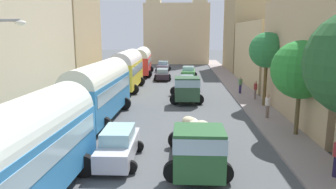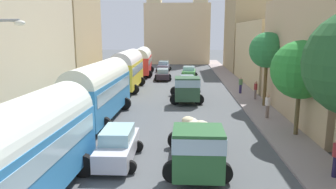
{
  "view_description": "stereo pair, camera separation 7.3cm",
  "coord_description": "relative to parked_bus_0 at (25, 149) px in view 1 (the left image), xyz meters",
  "views": [
    {
      "loc": [
        1.02,
        -7.83,
        6.17
      ],
      "look_at": [
        0.0,
        16.18,
        1.43
      ],
      "focal_mm": 34.11,
      "sensor_mm": 36.0,
      "label": 1
    },
    {
      "loc": [
        1.09,
        -7.82,
        6.17
      ],
      "look_at": [
        0.0,
        16.18,
        1.43
      ],
      "focal_mm": 34.11,
      "sensor_mm": 36.0,
      "label": 2
    }
  ],
  "objects": [
    {
      "name": "building_left_1",
      "position": [
        -6.5,
        11.26,
        3.04
      ],
      "size": [
        5.23,
        13.23,
        10.4
      ],
      "color": "beige",
      "rests_on": "ground"
    },
    {
      "name": "car_2",
      "position": [
        2.41,
        4.14,
        -1.36
      ],
      "size": [
        2.15,
        4.15,
        1.67
      ],
      "color": "silver",
      "rests_on": "ground"
    },
    {
      "name": "car_1",
      "position": [
        6.36,
        32.97,
        -1.4
      ],
      "size": [
        2.46,
        4.21,
        1.55
      ],
      "color": "#48974A",
      "rests_on": "ground"
    },
    {
      "name": "sidewalk_left",
      "position": [
        -2.87,
        24.59,
        -2.12
      ],
      "size": [
        2.5,
        70.0,
        0.14
      ],
      "primitive_type": "cube",
      "color": "#A5A89D",
      "rests_on": "ground"
    },
    {
      "name": "car_3",
      "position": [
        2.93,
        30.9,
        -1.45
      ],
      "size": [
        2.36,
        4.28,
        1.46
      ],
      "color": "#2A1F27",
      "rests_on": "ground"
    },
    {
      "name": "building_right_2",
      "position": [
        15.66,
        28.09,
        1.49
      ],
      "size": [
        5.57,
        14.99,
        7.35
      ],
      "color": "tan",
      "rests_on": "ground"
    },
    {
      "name": "pedestrian_2",
      "position": [
        12.1,
        18.47,
        -1.14
      ],
      "size": [
        0.43,
        0.43,
        1.8
      ],
      "color": "#74615D",
      "rests_on": "ground"
    },
    {
      "name": "cargo_truck_0",
      "position": [
        6.14,
        3.34,
        -0.95
      ],
      "size": [
        2.95,
        6.67,
        2.39
      ],
      "color": "#275A2E",
      "rests_on": "ground"
    },
    {
      "name": "pedestrian_1",
      "position": [
        11.26,
        21.32,
        -1.19
      ],
      "size": [
        0.5,
        0.5,
        1.76
      ],
      "color": "#2A2251",
      "rests_on": "ground"
    },
    {
      "name": "building_right_1",
      "position": [
        15.68,
        12.71,
        2.18
      ],
      "size": [
        5.61,
        13.79,
        8.73
      ],
      "color": "tan",
      "rests_on": "ground"
    },
    {
      "name": "roadside_tree_2",
      "position": [
        12.28,
        15.97,
        2.5
      ],
      "size": [
        2.87,
        2.87,
        6.16
      ],
      "color": "brown",
      "rests_on": "ground"
    },
    {
      "name": "distant_church",
      "position": [
        4.38,
        53.71,
        4.59
      ],
      "size": [
        12.52,
        6.31,
        19.3
      ],
      "color": "beige",
      "rests_on": "ground"
    },
    {
      "name": "pedestrian_3",
      "position": [
        11.52,
        12.05,
        -1.14
      ],
      "size": [
        0.46,
        0.46,
        1.84
      ],
      "color": "#755F57",
      "rests_on": "ground"
    },
    {
      "name": "car_4",
      "position": [
        2.5,
        40.27,
        -1.39
      ],
      "size": [
        2.38,
        3.93,
        1.6
      ],
      "color": "slate",
      "rests_on": "ground"
    },
    {
      "name": "parked_bus_3",
      "position": [
        -0.37,
        35.33,
        -0.04
      ],
      "size": [
        3.56,
        9.03,
        3.92
      ],
      "color": "red",
      "rests_on": "ground"
    },
    {
      "name": "building_right_3",
      "position": [
        15.43,
        42.51,
        4.21
      ],
      "size": [
        5.63,
        11.92,
        12.73
      ],
      "color": "tan",
      "rests_on": "ground"
    },
    {
      "name": "cargo_truck_1",
      "position": [
        5.87,
        17.77,
        -0.95
      ],
      "size": [
        3.06,
        6.5,
        2.39
      ],
      "color": "#2D4F34",
      "rests_on": "ground"
    },
    {
      "name": "car_0",
      "position": [
        6.01,
        24.34,
        -1.45
      ],
      "size": [
        2.41,
        4.16,
        1.45
      ],
      "color": "gray",
      "rests_on": "ground"
    },
    {
      "name": "parked_bus_0",
      "position": [
        0.0,
        0.0,
        0.0
      ],
      "size": [
        3.47,
        8.28,
        3.96
      ],
      "color": "#327CBB",
      "rests_on": "ground"
    },
    {
      "name": "roadside_tree_1",
      "position": [
        12.28,
        8.38,
        1.82
      ],
      "size": [
        3.39,
        3.39,
        5.72
      ],
      "color": "brown",
      "rests_on": "ground"
    },
    {
      "name": "parked_bus_2",
      "position": [
        -0.45,
        23.55,
        0.15
      ],
      "size": [
        3.25,
        8.43,
        4.2
      ],
      "color": "yellow",
      "rests_on": "ground"
    },
    {
      "name": "ground_plane",
      "position": [
        4.38,
        24.59,
        -2.19
      ],
      "size": [
        154.0,
        154.0,
        0.0
      ],
      "primitive_type": "plane",
      "color": "#4D5053"
    },
    {
      "name": "building_left_2",
      "position": [
        -6.86,
        22.99,
        3.04
      ],
      "size": [
        5.47,
        9.42,
        10.46
      ],
      "color": "tan",
      "rests_on": "ground"
    },
    {
      "name": "parked_bus_1",
      "position": [
        -0.35,
        11.55,
        0.08
      ],
      "size": [
        3.45,
        9.73,
        4.09
      ],
      "color": "#307CBA",
      "rests_on": "ground"
    },
    {
      "name": "sidewalk_right",
      "position": [
        11.63,
        24.59,
        -2.12
      ],
      "size": [
        2.5,
        70.0,
        0.14
      ],
      "primitive_type": "cube",
      "color": "gray",
      "rests_on": "ground"
    }
  ]
}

